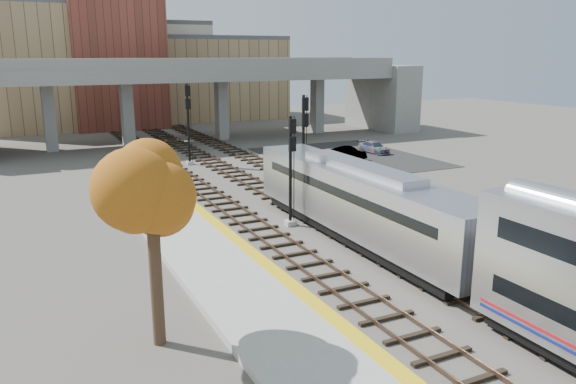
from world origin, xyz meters
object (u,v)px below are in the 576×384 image
car_b (348,153)px  tree (151,198)px  signal_mast_far (188,124)px  signal_mast_mid (304,146)px  signal_mast_near (291,174)px  car_c (374,147)px  locomotive (359,201)px  car_a (325,156)px

car_b → tree: bearing=-159.1°
signal_mast_far → car_b: signal_mast_far is taller
signal_mast_mid → signal_mast_far: signal_mast_far is taller
signal_mast_near → tree: bearing=-134.8°
signal_mast_mid → signal_mast_far: (-4.10, 14.88, 0.11)m
signal_mast_near → car_c: size_ratio=1.67×
tree → car_b: (25.05, 27.46, -4.72)m
tree → car_b: bearing=47.6°
signal_mast_near → signal_mast_mid: size_ratio=0.91×
signal_mast_mid → car_b: size_ratio=1.99×
locomotive → signal_mast_far: signal_mast_far is taller
locomotive → signal_mast_mid: bearing=79.0°
signal_mast_mid → car_b: (10.50, 10.71, -2.98)m
locomotive → car_b: (12.50, 21.01, -1.64)m
signal_mast_near → car_b: size_ratio=1.81×
signal_mast_far → car_b: bearing=-15.9°
car_b → car_c: size_ratio=0.93×
locomotive → car_a: bearing=64.8°
car_a → car_b: (2.92, 0.63, -0.05)m
locomotive → signal_mast_mid: (2.00, 10.29, 1.34)m
signal_mast_far → car_a: (11.68, -4.79, -3.05)m
car_a → car_b: car_a is taller
signal_mast_near → car_b: (14.60, 16.92, -2.52)m
tree → car_a: (22.13, 26.83, -4.67)m
signal_mast_far → tree: signal_mast_far is taller
car_b → signal_mast_far: bearing=137.3°
signal_mast_near → car_b: signal_mast_near is taller
signal_mast_mid → car_c: bearing=40.2°
locomotive → signal_mast_near: 4.68m
signal_mast_mid → car_b: 15.29m
car_b → car_c: car_b is taller
signal_mast_near → signal_mast_mid: signal_mast_mid is taller
signal_mast_near → signal_mast_mid: 7.45m
tree → car_a: size_ratio=1.89×
signal_mast_near → signal_mast_far: (0.00, 21.08, 0.58)m
car_c → tree: bearing=-141.1°
car_b → signal_mast_near: bearing=-157.5°
signal_mast_far → tree: bearing=-108.3°
signal_mast_far → signal_mast_near: bearing=-90.0°
car_a → car_c: size_ratio=0.98×
locomotive → signal_mast_near: (-2.10, 4.09, 0.88)m
signal_mast_near → car_b: bearing=49.2°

